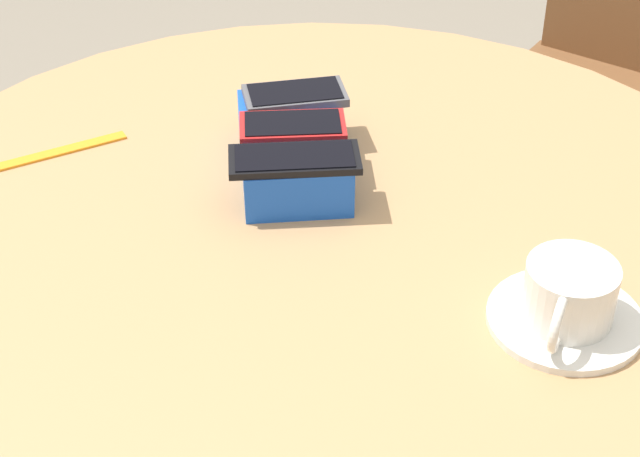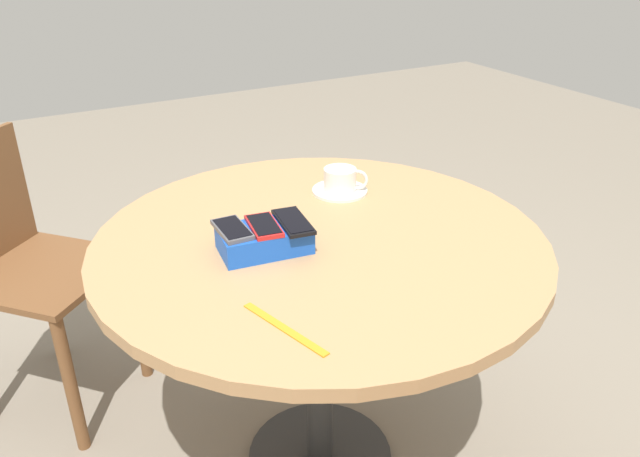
{
  "view_description": "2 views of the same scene",
  "coord_description": "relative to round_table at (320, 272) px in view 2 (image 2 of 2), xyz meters",
  "views": [
    {
      "loc": [
        0.88,
        -0.2,
        1.4
      ],
      "look_at": [
        0.0,
        0.0,
        0.74
      ],
      "focal_mm": 60.0,
      "sensor_mm": 36.0,
      "label": 1
    },
    {
      "loc": [
        -0.63,
        -1.14,
        1.39
      ],
      "look_at": [
        0.0,
        0.0,
        0.74
      ],
      "focal_mm": 35.0,
      "sensor_mm": 36.0,
      "label": 2
    }
  ],
  "objects": [
    {
      "name": "round_table",
      "position": [
        0.0,
        0.0,
        0.0
      ],
      "size": [
        1.07,
        1.07,
        0.72
      ],
      "color": "#2D2D2D",
      "rests_on": "ground_plane"
    },
    {
      "name": "phone_box",
      "position": [
        -0.14,
        0.0,
        0.13
      ],
      "size": [
        0.21,
        0.14,
        0.06
      ],
      "color": "blue",
      "rests_on": "round_table"
    },
    {
      "name": "phone_gray",
      "position": [
        -0.21,
        0.02,
        0.16
      ],
      "size": [
        0.06,
        0.12,
        0.01
      ],
      "color": "#515156",
      "rests_on": "phone_box"
    },
    {
      "name": "phone_red",
      "position": [
        -0.14,
        0.0,
        0.16
      ],
      "size": [
        0.08,
        0.13,
        0.01
      ],
      "color": "red",
      "rests_on": "phone_box"
    },
    {
      "name": "phone_black",
      "position": [
        -0.08,
        -0.01,
        0.16
      ],
      "size": [
        0.08,
        0.15,
        0.01
      ],
      "color": "black",
      "rests_on": "phone_box"
    },
    {
      "name": "saucer",
      "position": [
        0.17,
        0.2,
        0.1
      ],
      "size": [
        0.15,
        0.15,
        0.01
      ],
      "primitive_type": "cylinder",
      "color": "silver",
      "rests_on": "round_table"
    },
    {
      "name": "coffee_cup",
      "position": [
        0.18,
        0.2,
        0.14
      ],
      "size": [
        0.11,
        0.09,
        0.06
      ],
      "color": "silver",
      "rests_on": "saucer"
    },
    {
      "name": "lanyard_strap",
      "position": [
        -0.24,
        -0.29,
        0.1
      ],
      "size": [
        0.07,
        0.22,
        0.0
      ],
      "primitive_type": "cube",
      "rotation": [
        0.0,
        0.0,
        -1.3
      ],
      "color": "orange",
      "rests_on": "round_table"
    },
    {
      "name": "chair_near_window",
      "position": [
        -0.62,
        0.66,
        -0.16
      ],
      "size": [
        0.54,
        0.54,
        0.85
      ],
      "color": "brown",
      "rests_on": "ground_plane"
    }
  ]
}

